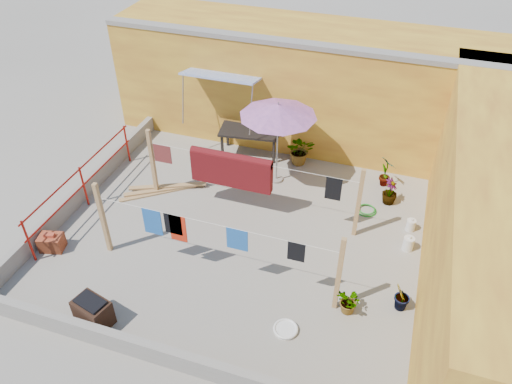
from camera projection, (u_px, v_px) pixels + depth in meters
ground at (239, 233)px, 11.41m from camera, size 80.00×80.00×0.00m
wall_back at (313, 85)px, 13.82m from camera, size 11.00×3.27×3.21m
wall_right at (504, 229)px, 9.12m from camera, size 2.40×9.00×3.20m
parapet_front at (167, 356)px, 8.59m from camera, size 8.30×0.16×0.44m
parapet_left at (83, 191)px, 12.30m from camera, size 0.16×7.30×0.44m
red_railing at (82, 181)px, 11.79m from camera, size 0.05×4.20×1.10m
clothesline_rig at (230, 179)px, 11.25m from camera, size 5.09×2.35×1.80m
patio_umbrella at (278, 111)px, 11.78m from camera, size 2.47×2.47×2.26m
outdoor_table at (250, 132)px, 13.59m from camera, size 1.73×1.04×0.76m
brick_stack at (52, 242)px, 10.89m from camera, size 0.57×0.47×0.44m
lumber_pile at (163, 189)px, 12.60m from camera, size 1.88×1.35×0.13m
brazier at (93, 312)px, 9.26m from camera, size 0.76×0.60×0.60m
white_basin at (286, 329)px, 9.25m from camera, size 0.47×0.47×0.08m
water_jug_a at (411, 225)px, 11.40m from camera, size 0.21×0.21×0.33m
water_jug_b at (408, 244)px, 10.89m from camera, size 0.24×0.24×0.37m
green_hose at (366, 210)px, 12.01m from camera, size 0.48×0.48×0.07m
plant_back_a at (300, 150)px, 13.40m from camera, size 0.91×0.84×0.82m
plant_back_b at (390, 192)px, 12.08m from camera, size 0.44×0.44×0.66m
plant_right_a at (386, 171)px, 12.58m from camera, size 0.54×0.56×0.88m
plant_right_b at (402, 297)px, 9.47m from camera, size 0.38×0.43×0.68m
plant_right_c at (350, 302)px, 9.46m from camera, size 0.65×0.64×0.54m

